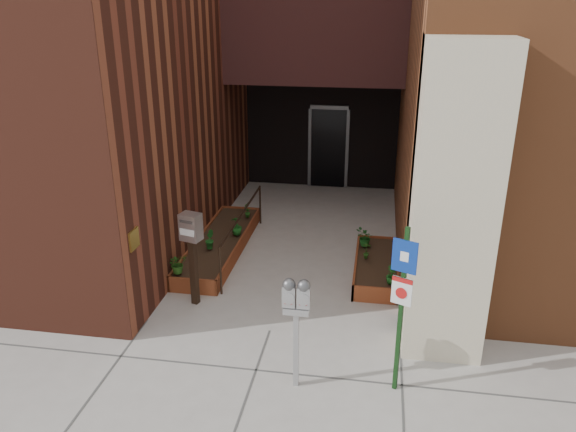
% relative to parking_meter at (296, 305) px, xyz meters
% --- Properties ---
extents(ground, '(80.00, 80.00, 0.00)m').
position_rel_parking_meter_xyz_m(ground, '(-0.60, 1.21, -1.23)').
color(ground, '#9E9991').
rests_on(ground, ground).
extents(planter_left, '(0.90, 3.60, 0.30)m').
position_rel_parking_meter_xyz_m(planter_left, '(-2.15, 3.91, -1.10)').
color(planter_left, maroon).
rests_on(planter_left, ground).
extents(planter_right, '(0.80, 2.20, 0.30)m').
position_rel_parking_meter_xyz_m(planter_right, '(1.00, 3.41, -1.10)').
color(planter_right, maroon).
rests_on(planter_right, ground).
extents(handrail, '(0.04, 3.34, 0.90)m').
position_rel_parking_meter_xyz_m(handrail, '(-1.65, 3.86, -0.48)').
color(handrail, black).
rests_on(handrail, ground).
extents(parking_meter, '(0.35, 0.16, 1.59)m').
position_rel_parking_meter_xyz_m(parking_meter, '(0.00, 0.00, 0.00)').
color(parking_meter, '#A4A4A7').
rests_on(parking_meter, ground).
extents(sign_post, '(0.30, 0.14, 2.32)m').
position_rel_parking_meter_xyz_m(sign_post, '(1.30, 0.13, 0.19)').
color(sign_post, '#133412').
rests_on(sign_post, ground).
extents(payment_dropbox, '(0.37, 0.31, 1.62)m').
position_rel_parking_meter_xyz_m(payment_dropbox, '(-1.99, 1.85, -0.06)').
color(payment_dropbox, black).
rests_on(payment_dropbox, ground).
extents(shrub_left_a, '(0.46, 0.46, 0.36)m').
position_rel_parking_meter_xyz_m(shrub_left_a, '(-2.45, 2.31, -0.75)').
color(shrub_left_a, '#2B5F1B').
rests_on(shrub_left_a, planter_left).
extents(shrub_left_b, '(0.25, 0.25, 0.37)m').
position_rel_parking_meter_xyz_m(shrub_left_b, '(-2.20, 3.40, -0.75)').
color(shrub_left_b, '#19591B').
rests_on(shrub_left_b, planter_left).
extents(shrub_left_c, '(0.27, 0.27, 0.38)m').
position_rel_parking_meter_xyz_m(shrub_left_c, '(-1.85, 4.14, -0.74)').
color(shrub_left_c, '#185418').
rests_on(shrub_left_c, planter_left).
extents(shrub_left_d, '(0.22, 0.22, 0.37)m').
position_rel_parking_meter_xyz_m(shrub_left_d, '(-1.85, 5.11, -0.74)').
color(shrub_left_d, '#1F5A19').
rests_on(shrub_left_d, planter_left).
extents(shrub_right_a, '(0.25, 0.25, 0.32)m').
position_rel_parking_meter_xyz_m(shrub_right_a, '(1.25, 2.51, -0.77)').
color(shrub_right_a, '#164E16').
rests_on(shrub_right_a, planter_right).
extents(shrub_right_b, '(0.20, 0.20, 0.32)m').
position_rel_parking_meter_xyz_m(shrub_right_b, '(0.81, 3.43, -0.77)').
color(shrub_right_b, '#265418').
rests_on(shrub_right_b, planter_right).
extents(shrub_right_c, '(0.45, 0.45, 0.36)m').
position_rel_parking_meter_xyz_m(shrub_right_c, '(0.75, 3.97, -0.75)').
color(shrub_right_c, '#175119').
rests_on(shrub_right_c, planter_right).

